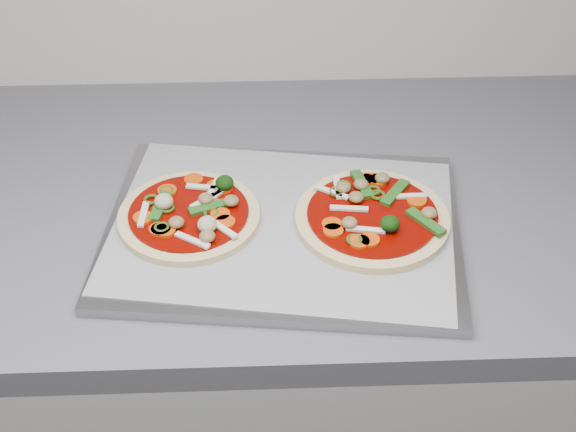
{
  "coord_description": "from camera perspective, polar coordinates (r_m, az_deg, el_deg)",
  "views": [
    {
      "loc": [
        -0.49,
        0.44,
        1.57
      ],
      "look_at": [
        -0.46,
        1.21,
        0.93
      ],
      "focal_mm": 50.0,
      "sensor_mm": 36.0,
      "label": 1
    }
  ],
  "objects": [
    {
      "name": "parchment",
      "position": [
        1.01,
        -0.36,
        -0.58
      ],
      "size": [
        0.47,
        0.37,
        0.0
      ],
      "primitive_type": "cube",
      "rotation": [
        0.0,
        0.0,
        -0.16
      ],
      "color": "gray",
      "rests_on": "baking_tray"
    },
    {
      "name": "base_cabinet",
      "position": [
        1.51,
        18.19,
        -12.24
      ],
      "size": [
        3.6,
        0.6,
        0.86
      ],
      "primitive_type": "cube",
      "color": "#B6B6B4",
      "rests_on": "ground"
    },
    {
      "name": "pizza_right",
      "position": [
        1.01,
        6.01,
        0.02
      ],
      "size": [
        0.24,
        0.24,
        0.03
      ],
      "rotation": [
        0.0,
        0.0,
        0.24
      ],
      "color": "beige",
      "rests_on": "parchment"
    },
    {
      "name": "pizza_left",
      "position": [
        1.02,
        -6.97,
        0.16
      ],
      "size": [
        0.18,
        0.18,
        0.03
      ],
      "rotation": [
        0.0,
        0.0,
        -0.01
      ],
      "color": "beige",
      "rests_on": "parchment"
    },
    {
      "name": "baking_tray",
      "position": [
        1.02,
        -0.36,
        -0.93
      ],
      "size": [
        0.48,
        0.38,
        0.01
      ],
      "primitive_type": "cube",
      "rotation": [
        0.0,
        0.0,
        -0.11
      ],
      "color": "gray",
      "rests_on": "countertop"
    }
  ]
}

